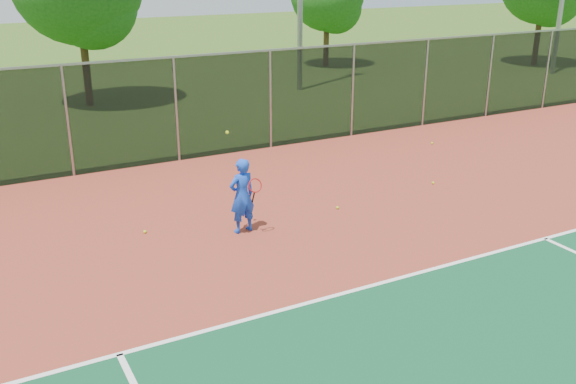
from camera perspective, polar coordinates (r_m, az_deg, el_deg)
name	(u,v)px	position (r m, az deg, el deg)	size (l,w,h in m)	color
court_apron	(512,280)	(12.63, 19.25, -7.40)	(30.00, 20.00, 0.02)	#943725
fence_back	(270,98)	(19.82, -1.58, 8.32)	(30.00, 0.06, 3.03)	black
tennis_player	(242,196)	(13.67, -4.11, -0.33)	(0.65, 0.65, 2.26)	blue
practice_ball_0	(432,143)	(20.99, 12.69, 4.26)	(0.07, 0.07, 0.07)	#C2E51A
practice_ball_2	(338,208)	(15.19, 4.42, -1.39)	(0.07, 0.07, 0.07)	#C2E51A
practice_ball_5	(433,183)	(17.24, 12.78, 0.80)	(0.07, 0.07, 0.07)	#C2E51A
practice_ball_6	(145,232)	(14.17, -12.60, -3.47)	(0.07, 0.07, 0.07)	#C2E51A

